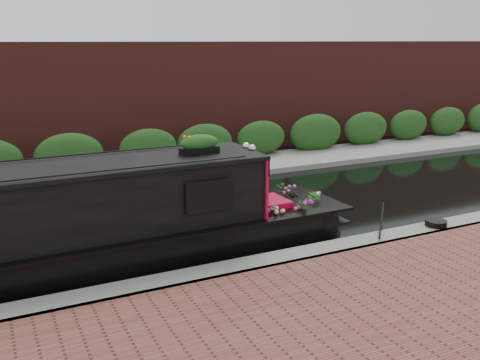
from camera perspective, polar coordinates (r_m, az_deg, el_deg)
name	(u,v)px	position (r m, az deg, el deg)	size (l,w,h in m)	color
ground	(206,218)	(12.61, -3.68, -4.07)	(80.00, 80.00, 0.00)	black
near_bank_coping	(275,271)	(9.85, 3.80, -9.63)	(40.00, 0.60, 0.50)	slate
far_bank_path	(153,178)	(16.42, -9.31, 0.22)	(40.00, 2.40, 0.34)	gray
far_hedge	(144,172)	(17.26, -10.19, 0.90)	(40.00, 1.10, 2.80)	#1C4216
far_brick_wall	(127,159)	(19.24, -11.94, 2.23)	(40.00, 1.00, 8.00)	#57221D
narrowboat	(59,235)	(9.89, -18.73, -5.60)	(10.83, 2.03, 2.53)	black
rope_fender	(331,221)	(12.15, 9.69, -4.29)	(0.28, 0.28, 0.37)	brown
coiled_mooring_rope	(436,223)	(12.05, 20.18, -4.33)	(0.45, 0.45, 0.12)	black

